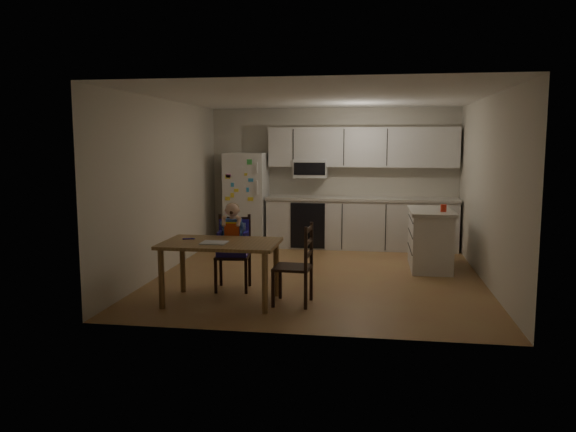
% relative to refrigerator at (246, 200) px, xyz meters
% --- Properties ---
extents(room, '(4.52, 5.01, 2.51)m').
position_rel_refrigerator_xyz_m(room, '(1.55, -1.67, 0.40)').
color(room, '#9C6640').
rests_on(room, ground).
extents(refrigerator, '(0.72, 0.70, 1.70)m').
position_rel_refrigerator_xyz_m(refrigerator, '(0.00, 0.00, 0.00)').
color(refrigerator, silver).
rests_on(refrigerator, ground).
extents(kitchen_run, '(3.37, 0.62, 2.15)m').
position_rel_refrigerator_xyz_m(kitchen_run, '(2.05, 0.09, 0.03)').
color(kitchen_run, silver).
rests_on(kitchen_run, ground).
extents(kitchen_island, '(0.63, 1.20, 0.89)m').
position_rel_refrigerator_xyz_m(kitchen_island, '(3.15, -1.40, -0.40)').
color(kitchen_island, silver).
rests_on(kitchen_island, ground).
extents(red_cup, '(0.09, 0.09, 0.11)m').
position_rel_refrigerator_xyz_m(red_cup, '(3.30, -1.63, 0.09)').
color(red_cup, red).
rests_on(red_cup, kitchen_island).
extents(dining_table, '(1.36, 0.87, 0.73)m').
position_rel_refrigerator_xyz_m(dining_table, '(0.53, -3.66, -0.22)').
color(dining_table, olive).
rests_on(dining_table, ground).
extents(napkin, '(0.29, 0.25, 0.01)m').
position_rel_refrigerator_xyz_m(napkin, '(0.48, -3.75, -0.12)').
color(napkin, silver).
rests_on(napkin, dining_table).
extents(toddler_spoon, '(0.12, 0.06, 0.02)m').
position_rel_refrigerator_xyz_m(toddler_spoon, '(0.09, -3.56, -0.12)').
color(toddler_spoon, '#3127B6').
rests_on(toddler_spoon, dining_table).
extents(chair_booster, '(0.46, 0.46, 1.13)m').
position_rel_refrigerator_xyz_m(chair_booster, '(0.52, -3.04, -0.17)').
color(chair_booster, black).
rests_on(chair_booster, ground).
extents(chair_side, '(0.44, 0.44, 0.95)m').
position_rel_refrigerator_xyz_m(chair_side, '(1.47, -3.61, -0.31)').
color(chair_side, black).
rests_on(chair_side, ground).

